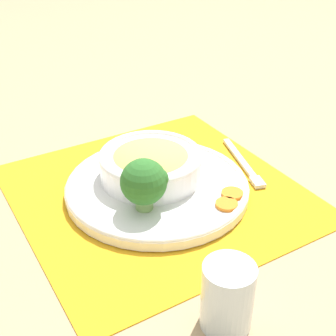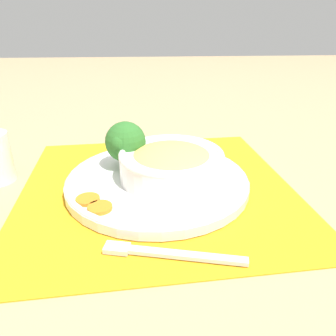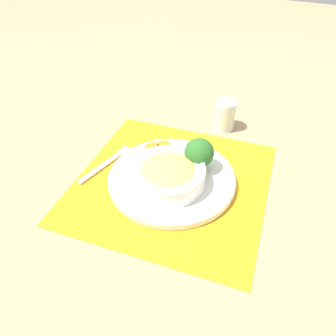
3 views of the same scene
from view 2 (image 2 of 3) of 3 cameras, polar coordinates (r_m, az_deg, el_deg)
The scene contains 8 objects.
ground_plane at distance 0.59m, azimuth -1.86°, elevation -3.44°, with size 4.00×4.00×0.00m, color tan.
placemat at distance 0.58m, azimuth -1.86°, elevation -3.27°, with size 0.50×0.50×0.00m.
plate at distance 0.58m, azimuth -1.88°, elevation -2.12°, with size 0.32×0.32×0.02m.
bowl at distance 0.57m, azimuth 0.59°, elevation 1.03°, with size 0.18×0.18×0.06m.
broccoli_floret at distance 0.60m, azimuth -7.43°, elevation 4.46°, with size 0.07×0.07×0.09m.
carrot_slice_near at distance 0.52m, azimuth -13.79°, elevation -5.33°, with size 0.04×0.04×0.01m.
carrot_slice_middle at distance 0.50m, azimuth -11.77°, elevation -6.76°, with size 0.04×0.04×0.01m.
fork at distance 0.43m, azimuth -1.45°, elevation -14.52°, with size 0.06×0.18×0.01m.
Camera 2 is at (-0.51, 0.02, 0.28)m, focal length 35.00 mm.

